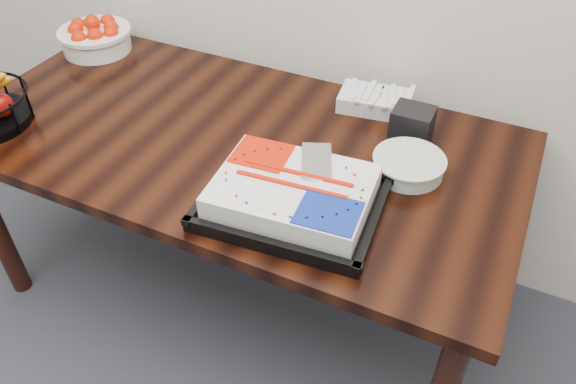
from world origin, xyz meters
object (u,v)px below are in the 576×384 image
at_px(table, 234,158).
at_px(napkin_box, 412,122).
at_px(plate_stack, 409,165).
at_px(tangerine_bowl, 94,32).
at_px(cake_tray, 293,195).

xyz_separation_m(table, napkin_box, (0.50, 0.26, 0.13)).
xyz_separation_m(plate_stack, napkin_box, (-0.05, 0.20, 0.02)).
bearing_deg(tangerine_bowl, table, -20.41).
bearing_deg(plate_stack, napkin_box, 103.48).
xyz_separation_m(table, plate_stack, (0.55, 0.06, 0.11)).
distance_m(cake_tray, napkin_box, 0.51).
distance_m(cake_tray, tangerine_bowl, 1.20).
relative_size(table, cake_tray, 3.62).
xyz_separation_m(tangerine_bowl, napkin_box, (1.27, -0.03, -0.03)).
relative_size(cake_tray, tangerine_bowl, 1.79).
xyz_separation_m(table, tangerine_bowl, (-0.77, 0.29, 0.16)).
height_order(tangerine_bowl, napkin_box, tangerine_bowl).
distance_m(cake_tray, plate_stack, 0.37).
distance_m(table, cake_tray, 0.40).
height_order(table, cake_tray, cake_tray).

